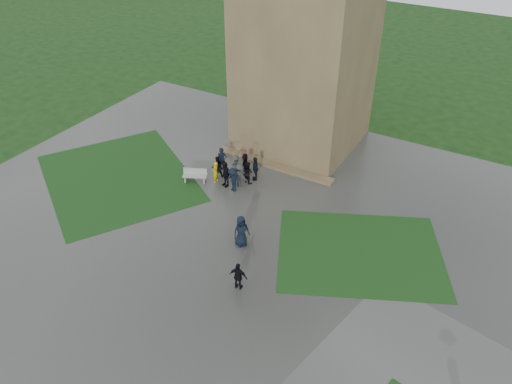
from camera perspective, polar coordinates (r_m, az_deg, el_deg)
The scene contains 10 objects.
ground at distance 28.23m, azimuth -8.35°, elevation -6.96°, with size 120.00×120.00×0.00m, color black.
plaza at distance 29.41m, azimuth -6.01°, elevation -4.74°, with size 34.00×34.00×0.02m, color #393937.
lawn_inset_left at distance 35.36m, azimuth -15.45°, elevation 1.60°, with size 11.00×9.00×0.01m, color #133613.
lawn_inset_right at distance 28.56m, azimuth 11.78°, elevation -6.76°, with size 9.00×7.00×0.01m, color #133613.
tower at distance 35.34m, azimuth 5.92°, elevation 18.75°, with size 8.00×8.00×18.00m, color brown.
tower_plinth at distance 35.27m, azimuth 2.03°, elevation 3.09°, with size 9.00×0.80×0.22m, color brown.
bench at distance 33.69m, azimuth -6.99°, elevation 1.91°, with size 1.67×1.13×0.93m.
visitor_cluster at distance 33.27m, azimuth -2.21°, elevation 2.98°, with size 3.33×3.35×2.66m.
pedestrian_mid at distance 27.88m, azimuth -1.70°, elevation -4.49°, with size 0.94×0.64×1.93m, color black.
pedestrian_near at distance 25.44m, azimuth -2.03°, elevation -9.61°, with size 0.95×0.54×1.63m, color black.
Camera 1 is at (13.98, -16.02, 18.58)m, focal length 35.00 mm.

